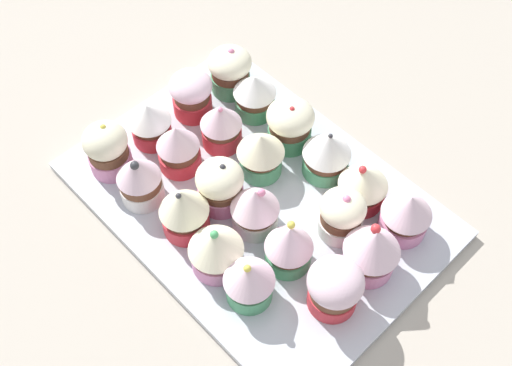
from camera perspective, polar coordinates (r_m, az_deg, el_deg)
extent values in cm
cube|color=#B2A899|center=(81.08, 0.00, -2.27)|extent=(180.00, 180.00, 3.00)
cube|color=silver|center=(79.31, 0.00, -1.47)|extent=(44.77, 31.83, 1.20)
cylinder|color=pink|center=(82.44, -13.01, 2.00)|extent=(5.44, 5.44, 2.69)
cylinder|color=brown|center=(80.81, -13.29, 2.88)|extent=(5.09, 5.09, 1.51)
ellipsoid|color=#F4EDC6|center=(79.25, -13.57, 3.76)|extent=(5.63, 5.63, 4.23)
sphere|color=#EAD64C|center=(77.99, -13.71, 4.95)|extent=(0.74, 0.74, 0.74)
cylinder|color=white|center=(79.02, -10.27, -0.67)|extent=(5.39, 5.39, 2.57)
cylinder|color=brown|center=(77.33, -10.49, 0.18)|extent=(5.14, 5.14, 1.57)
cone|color=silver|center=(75.29, -10.78, 1.28)|extent=(5.46, 5.46, 3.52)
sphere|color=#333338|center=(73.60, -10.96, 1.57)|extent=(1.06, 1.06, 1.06)
cylinder|color=#D1333D|center=(75.79, -6.36, -3.51)|extent=(5.68, 5.68, 2.62)
cylinder|color=brown|center=(74.15, -6.50, -2.74)|extent=(5.06, 5.06, 1.26)
cone|color=#F4EDC6|center=(72.01, -6.69, -1.68)|extent=(5.94, 5.94, 3.81)
sphere|color=#333338|center=(70.32, -7.05, -1.17)|extent=(0.68, 0.68, 0.68)
cylinder|color=pink|center=(73.10, -3.56, -6.84)|extent=(5.98, 5.98, 2.57)
cylinder|color=brown|center=(71.52, -3.63, -6.18)|extent=(5.38, 5.38, 1.01)
cone|color=#F4EDC6|center=(69.57, -3.73, -5.31)|extent=(6.38, 6.38, 3.44)
sphere|color=#4CB266|center=(68.19, -3.81, -4.69)|extent=(0.97, 0.97, 0.97)
cylinder|color=#4C9E6B|center=(71.21, -0.61, -9.61)|extent=(5.28, 5.28, 2.66)
cylinder|color=brown|center=(69.51, -0.62, -8.97)|extent=(4.78, 4.78, 1.08)
cone|color=silver|center=(67.57, -0.64, -8.19)|extent=(5.78, 5.78, 3.23)
sphere|color=#EAD64C|center=(66.17, -0.80, -7.75)|extent=(0.86, 0.86, 0.86)
cylinder|color=#D1333D|center=(84.40, -9.40, 4.55)|extent=(5.24, 5.24, 2.49)
cylinder|color=brown|center=(83.01, -9.57, 5.34)|extent=(4.78, 4.78, 1.15)
cone|color=white|center=(81.50, -9.76, 6.24)|extent=(5.67, 5.67, 2.88)
cylinder|color=#D1333D|center=(81.29, -6.90, 2.19)|extent=(5.44, 5.44, 2.36)
cylinder|color=brown|center=(79.73, -7.04, 3.03)|extent=(4.91, 4.91, 1.56)
cone|color=silver|center=(77.78, -7.22, 4.15)|extent=(5.47, 5.47, 3.44)
cylinder|color=pink|center=(77.48, -3.20, -1.11)|extent=(5.64, 5.64, 2.59)
cylinder|color=brown|center=(75.91, -3.26, -0.33)|extent=(5.25, 5.25, 1.20)
ellipsoid|color=#F4EDC6|center=(74.44, -3.33, 0.44)|extent=(5.84, 5.84, 3.92)
sphere|color=#333338|center=(73.08, -3.05, 1.45)|extent=(0.75, 0.75, 0.75)
cylinder|color=white|center=(75.63, -0.09, -3.22)|extent=(5.57, 5.57, 2.52)
cylinder|color=brown|center=(74.11, -0.09, -2.50)|extent=(5.15, 5.15, 1.05)
cone|color=silver|center=(72.21, -0.10, -1.56)|extent=(5.85, 5.85, 3.44)
sphere|color=pink|center=(70.89, 0.51, -0.87)|extent=(0.92, 0.92, 0.92)
cylinder|color=#4C9E6B|center=(73.36, 2.92, -6.63)|extent=(5.37, 5.37, 2.27)
cylinder|color=brown|center=(71.87, 2.98, -6.00)|extent=(4.80, 4.80, 1.12)
cone|color=silver|center=(69.65, 3.07, -5.01)|extent=(5.62, 5.62, 3.94)
sphere|color=#EAD64C|center=(68.37, 3.21, -3.81)|extent=(0.92, 0.92, 0.92)
cylinder|color=#D1333D|center=(71.48, 6.92, -10.21)|extent=(5.57, 5.57, 2.38)
cylinder|color=brown|center=(69.77, 7.08, -9.58)|extent=(5.26, 5.26, 1.40)
ellipsoid|color=silver|center=(68.01, 7.25, -8.88)|extent=(6.24, 6.24, 4.20)
cylinder|color=#D1333D|center=(86.68, -5.75, 7.08)|extent=(5.31, 5.31, 2.74)
cylinder|color=brown|center=(85.20, -5.86, 7.97)|extent=(4.79, 4.79, 1.26)
ellipsoid|color=silver|center=(83.96, -5.96, 8.74)|extent=(5.79, 5.79, 3.56)
cylinder|color=#D1333D|center=(82.91, -3.11, 4.31)|extent=(5.26, 5.26, 2.71)
cylinder|color=brown|center=(81.45, -3.17, 5.13)|extent=(4.94, 4.94, 1.05)
cone|color=silver|center=(79.75, -3.24, 6.15)|extent=(5.43, 5.43, 3.39)
sphere|color=pink|center=(78.23, -3.25, 6.65)|extent=(0.62, 0.62, 0.62)
cylinder|color=#4C9E6B|center=(80.06, 0.41, 1.79)|extent=(5.46, 5.46, 2.71)
cylinder|color=brown|center=(78.53, 0.42, 2.61)|extent=(5.06, 5.06, 1.09)
cone|color=#F4EDC6|center=(76.89, 0.43, 3.54)|extent=(6.04, 6.04, 3.06)
cylinder|color=white|center=(76.00, 7.59, -3.70)|extent=(5.34, 5.34, 2.34)
cylinder|color=brown|center=(74.38, 7.76, -2.94)|extent=(4.92, 4.92, 1.48)
ellipsoid|color=#F4EDC6|center=(72.87, 7.91, -2.21)|extent=(5.49, 5.49, 3.50)
sphere|color=pink|center=(71.61, 8.21, -1.48)|extent=(1.03, 1.03, 1.03)
cylinder|color=pink|center=(73.89, 10.14, -6.97)|extent=(5.97, 5.97, 2.66)
cylinder|color=brown|center=(72.16, 10.37, -6.25)|extent=(5.52, 5.52, 1.30)
cone|color=silver|center=(69.97, 10.68, -5.27)|extent=(6.50, 6.50, 3.77)
sphere|color=red|center=(68.81, 10.80, -4.10)|extent=(1.13, 1.13, 1.13)
cylinder|color=#4C9E6B|center=(89.22, -2.33, 9.17)|extent=(5.45, 5.45, 2.72)
cylinder|color=brown|center=(87.78, -2.37, 10.07)|extent=(5.15, 5.15, 1.29)
ellipsoid|color=#F4EDC6|center=(86.56, -2.41, 10.87)|extent=(6.04, 6.04, 3.60)
sphere|color=pink|center=(85.63, -2.27, 11.81)|extent=(0.93, 0.93, 0.93)
cylinder|color=#4C9E6B|center=(86.42, -0.11, 7.06)|extent=(5.36, 5.36, 2.37)
cylinder|color=brown|center=(85.00, -0.11, 7.91)|extent=(5.00, 5.00, 1.44)
cone|color=white|center=(83.41, -0.12, 8.90)|extent=(5.79, 5.79, 2.88)
cylinder|color=#4C9E6B|center=(83.10, 3.03, 4.44)|extent=(5.74, 5.74, 2.66)
cylinder|color=brown|center=(81.64, 3.09, 5.28)|extent=(5.38, 5.38, 1.12)
ellipsoid|color=#F4EDC6|center=(80.35, 3.15, 6.04)|extent=(6.23, 6.23, 3.73)
sphere|color=red|center=(78.84, 3.28, 6.71)|extent=(0.71, 0.71, 0.71)
cylinder|color=#4C9E6B|center=(80.68, 6.28, 1.67)|extent=(5.84, 5.84, 2.30)
cylinder|color=brown|center=(79.24, 6.40, 2.44)|extent=(5.54, 5.54, 1.30)
cone|color=white|center=(77.44, 6.55, 3.45)|extent=(6.13, 6.13, 3.25)
sphere|color=#333338|center=(76.36, 6.77, 4.25)|extent=(0.60, 0.60, 0.60)
cylinder|color=#D1333D|center=(78.66, 9.46, -1.05)|extent=(5.82, 5.82, 2.28)
cylinder|color=brown|center=(77.28, 9.63, -0.36)|extent=(5.34, 5.34, 1.08)
cone|color=#F4EDC6|center=(75.63, 9.84, 0.50)|extent=(6.10, 6.10, 2.99)
sphere|color=red|center=(74.56, 9.64, 1.21)|extent=(0.96, 0.96, 0.96)
cylinder|color=pink|center=(77.29, 13.14, -3.61)|extent=(5.77, 5.77, 2.47)
cylinder|color=brown|center=(75.78, 13.40, -2.91)|extent=(5.10, 5.10, 1.16)
cone|color=silver|center=(73.92, 13.74, -1.99)|extent=(6.01, 6.01, 3.34)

